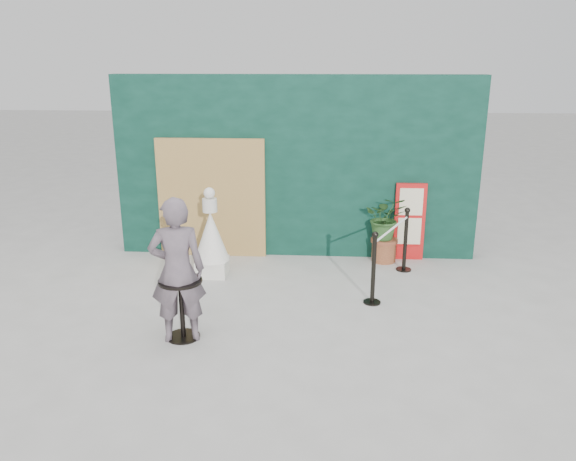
{
  "coord_description": "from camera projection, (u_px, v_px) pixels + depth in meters",
  "views": [
    {
      "loc": [
        0.49,
        -6.07,
        3.24
      ],
      "look_at": [
        0.0,
        1.2,
        1.0
      ],
      "focal_mm": 35.0,
      "sensor_mm": 36.0,
      "label": 1
    }
  ],
  "objects": [
    {
      "name": "cafe_table",
      "position": [
        181.0,
        300.0,
        6.66
      ],
      "size": [
        0.52,
        0.52,
        0.75
      ],
      "color": "black",
      "rests_on": "ground"
    },
    {
      "name": "planter",
      "position": [
        385.0,
        224.0,
        9.18
      ],
      "size": [
        0.66,
        0.57,
        1.12
      ],
      "color": "#975B31",
      "rests_on": "ground"
    },
    {
      "name": "ground",
      "position": [
        281.0,
        339.0,
        6.77
      ],
      "size": [
        60.0,
        60.0,
        0.0
      ],
      "primitive_type": "plane",
      "color": "#ADAAA5",
      "rests_on": "ground"
    },
    {
      "name": "back_wall",
      "position": [
        296.0,
        168.0,
        9.34
      ],
      "size": [
        6.0,
        0.3,
        3.0
      ],
      "primitive_type": "cube",
      "color": "black",
      "rests_on": "ground"
    },
    {
      "name": "menu_board",
      "position": [
        410.0,
        222.0,
        9.28
      ],
      "size": [
        0.5,
        0.07,
        1.3
      ],
      "color": "red",
      "rests_on": "ground"
    },
    {
      "name": "bamboo_fence",
      "position": [
        212.0,
        198.0,
        9.37
      ],
      "size": [
        1.8,
        0.08,
        2.0
      ],
      "primitive_type": "cube",
      "color": "tan",
      "rests_on": "ground"
    },
    {
      "name": "stanchion_barrier",
      "position": [
        391.0,
        254.0,
        8.22
      ],
      "size": [
        0.84,
        1.54,
        1.03
      ],
      "color": "black",
      "rests_on": "ground"
    },
    {
      "name": "food_basket",
      "position": [
        180.0,
        277.0,
        6.58
      ],
      "size": [
        0.26,
        0.19,
        0.11
      ],
      "color": "red",
      "rests_on": "cafe_table"
    },
    {
      "name": "statue",
      "position": [
        211.0,
        240.0,
        8.61
      ],
      "size": [
        0.54,
        0.54,
        1.39
      ],
      "color": "silver",
      "rests_on": "ground"
    },
    {
      "name": "woman",
      "position": [
        177.0,
        271.0,
        6.51
      ],
      "size": [
        0.72,
        0.56,
        1.76
      ],
      "primitive_type": "imported",
      "rotation": [
        0.0,
        0.0,
        3.37
      ],
      "color": "#675862",
      "rests_on": "ground"
    }
  ]
}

